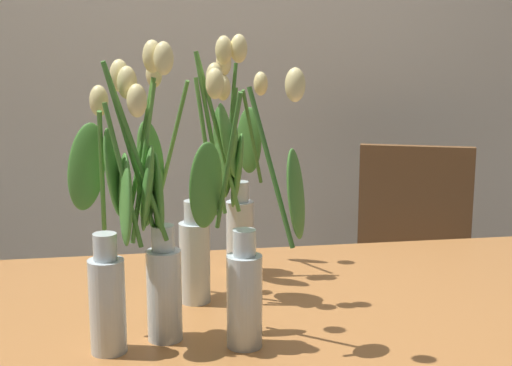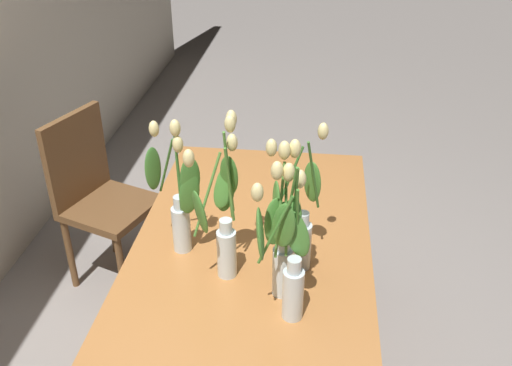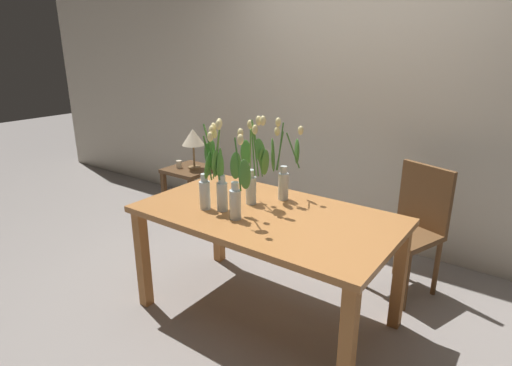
# 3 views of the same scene
# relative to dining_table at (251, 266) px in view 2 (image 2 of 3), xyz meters

# --- Properties ---
(dining_table) EXTENTS (1.60, 0.90, 0.74)m
(dining_table) POSITION_rel_dining_table_xyz_m (0.00, 0.00, 0.00)
(dining_table) COLOR #B7753D
(dining_table) RESTS_ON ground
(tulip_vase_0) EXTENTS (0.25, 0.16, 0.59)m
(tulip_vase_0) POSITION_rel_dining_table_xyz_m (-0.15, 0.07, 0.32)
(tulip_vase_0) COLOR silver
(tulip_vase_0) RESTS_ON dining_table
(tulip_vase_1) EXTENTS (0.21, 0.16, 0.58)m
(tulip_vase_1) POSITION_rel_dining_table_xyz_m (-0.32, -0.15, 0.32)
(tulip_vase_1) COLOR silver
(tulip_vase_1) RESTS_ON dining_table
(tulip_vase_2) EXTENTS (0.23, 0.19, 0.53)m
(tulip_vase_2) POSITION_rel_dining_table_xyz_m (-0.09, -0.18, 0.27)
(tulip_vase_2) COLOR silver
(tulip_vase_2) RESTS_ON dining_table
(tulip_vase_3) EXTENTS (0.15, 0.14, 0.54)m
(tulip_vase_3) POSITION_rel_dining_table_xyz_m (-0.26, -0.14, 0.27)
(tulip_vase_3) COLOR silver
(tulip_vase_3) RESTS_ON dining_table
(tulip_vase_4) EXTENTS (0.16, 0.23, 0.55)m
(tulip_vase_4) POSITION_rel_dining_table_xyz_m (-0.05, 0.25, 0.29)
(tulip_vase_4) COLOR silver
(tulip_vase_4) RESTS_ON dining_table
(dining_chair) EXTENTS (0.51, 0.51, 0.93)m
(dining_chair) POSITION_rel_dining_table_xyz_m (0.66, 0.88, -0.12)
(dining_chair) COLOR brown
(dining_chair) RESTS_ON ground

